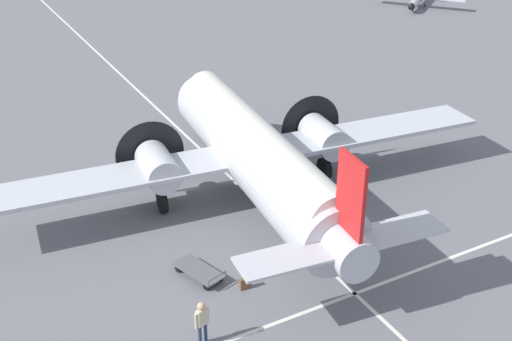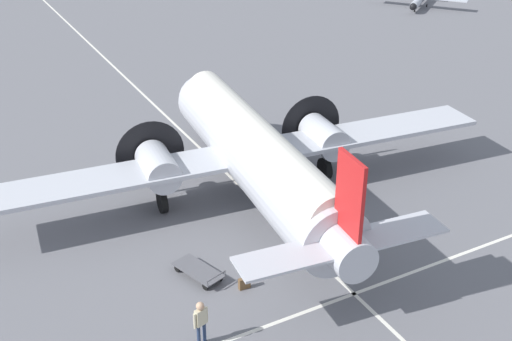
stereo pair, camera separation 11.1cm
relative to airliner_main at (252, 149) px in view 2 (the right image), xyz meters
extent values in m
plane|color=slate|center=(0.05, 0.47, -2.64)|extent=(300.00, 300.00, 0.00)
cube|color=silver|center=(0.05, 7.86, -2.64)|extent=(120.00, 0.16, 0.01)
cube|color=silver|center=(-0.12, 0.47, -2.64)|extent=(0.16, 120.00, 0.01)
cylinder|color=silver|center=(0.05, 0.47, -0.15)|extent=(4.27, 15.08, 2.77)
cylinder|color=silver|center=(0.05, 0.47, 0.61)|extent=(3.37, 14.27, 1.94)
sphere|color=silver|center=(-0.71, -6.93, -0.15)|extent=(2.64, 2.64, 2.64)
cylinder|color=silver|center=(0.80, 7.87, -0.01)|extent=(1.81, 3.04, 1.53)
cube|color=red|center=(0.86, 8.41, 1.93)|extent=(0.31, 1.64, 3.19)
cube|color=silver|center=(0.84, 8.23, 0.12)|extent=(7.85, 2.23, 0.10)
cube|color=silver|center=(-0.06, -0.61, -0.50)|extent=(24.30, 4.80, 0.20)
cylinder|color=silver|center=(4.00, -1.28, -0.48)|extent=(1.78, 2.68, 1.53)
cylinder|color=black|center=(3.86, -2.67, -0.48)|extent=(3.19, 0.37, 3.20)
sphere|color=black|center=(3.85, -2.80, -0.48)|extent=(0.53, 0.53, 0.53)
cylinder|color=silver|center=(-4.18, -0.45, -0.48)|extent=(1.78, 2.68, 1.53)
cylinder|color=black|center=(-4.32, -1.84, -0.48)|extent=(3.19, 0.37, 3.20)
sphere|color=black|center=(-4.33, -1.96, -0.48)|extent=(0.53, 0.53, 0.53)
cylinder|color=#4C4C51|center=(4.03, -1.03, -1.59)|extent=(0.18, 0.18, 1.00)
cylinder|color=black|center=(4.03, -1.03, -2.09)|extent=(0.41, 1.12, 1.10)
cylinder|color=#4C4C51|center=(-4.15, -0.19, -1.59)|extent=(0.18, 0.18, 1.00)
cylinder|color=black|center=(-4.15, -0.19, -2.09)|extent=(0.41, 1.12, 1.10)
cylinder|color=#4C4C51|center=(-0.54, -5.30, -1.85)|extent=(0.14, 0.14, 0.89)
cylinder|color=black|center=(-0.54, -5.30, -2.29)|extent=(0.25, 0.71, 0.70)
cylinder|color=navy|center=(6.04, 7.60, -2.23)|extent=(0.12, 0.12, 0.83)
cylinder|color=navy|center=(5.81, 7.54, -2.23)|extent=(0.12, 0.12, 0.83)
cube|color=beige|center=(5.93, 7.57, -1.50)|extent=(0.43, 0.29, 0.62)
sphere|color=tan|center=(5.93, 7.57, -1.05)|extent=(0.28, 0.28, 0.28)
cylinder|color=beige|center=(6.17, 7.63, -1.53)|extent=(0.10, 0.10, 0.59)
cylinder|color=beige|center=(5.69, 7.50, -1.53)|extent=(0.10, 0.10, 0.59)
cube|color=maroon|center=(5.95, 7.47, -1.43)|extent=(0.05, 0.02, 0.40)
cube|color=brown|center=(3.32, 5.63, -2.41)|extent=(0.45, 0.16, 0.47)
cube|color=#4A3520|center=(3.32, 5.63, -2.14)|extent=(0.16, 0.11, 0.02)
cube|color=#56565B|center=(4.55, 4.12, -2.34)|extent=(1.56, 2.32, 0.04)
cube|color=#56565B|center=(4.23, 5.11, -2.10)|extent=(0.91, 0.33, 0.04)
cylinder|color=#56565B|center=(4.65, 5.25, -2.21)|extent=(0.04, 0.04, 0.22)
cylinder|color=#56565B|center=(3.80, 4.97, -2.21)|extent=(0.04, 0.04, 0.22)
cylinder|color=black|center=(5.16, 3.47, -2.50)|extent=(0.14, 0.28, 0.28)
cylinder|color=black|center=(4.43, 3.24, -2.50)|extent=(0.14, 0.28, 0.28)
cylinder|color=black|center=(4.66, 5.01, -2.50)|extent=(0.14, 0.28, 0.28)
cylinder|color=black|center=(3.94, 4.78, -2.50)|extent=(0.14, 0.28, 0.28)
cylinder|color=#B7BCC6|center=(-32.09, -25.34, -1.92)|extent=(5.24, 4.24, 0.74)
sphere|color=black|center=(-29.59, -23.43, -1.92)|extent=(0.66, 0.66, 0.66)
cylinder|color=black|center=(-30.39, -24.04, -2.50)|extent=(0.27, 0.23, 0.28)
cylinder|color=#4C4C51|center=(-30.39, -24.04, -2.40)|extent=(0.06, 0.06, 0.21)
cylinder|color=black|center=(-32.77, -25.01, -2.50)|extent=(0.27, 0.23, 0.28)
cylinder|color=#4C4C51|center=(-32.77, -25.01, -2.40)|extent=(0.06, 0.06, 0.21)
cylinder|color=black|center=(-31.95, -26.08, -2.50)|extent=(0.27, 0.23, 0.28)
cylinder|color=#4C4C51|center=(-31.95, -26.08, -2.40)|extent=(0.06, 0.06, 0.21)
camera|label=1|loc=(12.16, 22.76, 12.54)|focal=45.00mm
camera|label=2|loc=(12.07, 22.81, 12.54)|focal=45.00mm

